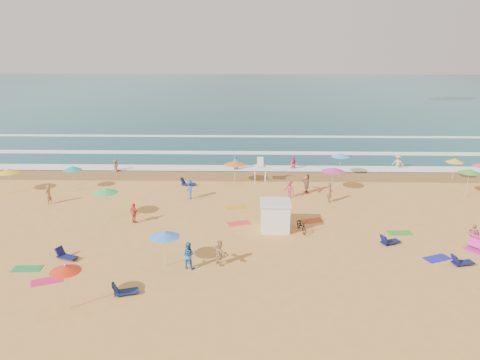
{
  "coord_description": "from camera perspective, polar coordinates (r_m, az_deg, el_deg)",
  "views": [
    {
      "loc": [
        1.35,
        -32.93,
        13.27
      ],
      "look_at": [
        0.47,
        6.0,
        1.5
      ],
      "focal_mm": 35.0,
      "sensor_mm": 36.0,
      "label": 1
    }
  ],
  "objects": [
    {
      "name": "lifeguard_stand",
      "position": [
        44.96,
        2.47,
        1.03
      ],
      "size": [
        1.2,
        1.2,
        2.1
      ],
      "primitive_type": null,
      "color": "white",
      "rests_on": "ground"
    },
    {
      "name": "bicycle",
      "position": [
        33.97,
        7.52,
        -5.44
      ],
      "size": [
        1.04,
        1.95,
        0.97
      ],
      "primitive_type": "imported",
      "rotation": [
        0.0,
        0.0,
        0.22
      ],
      "color": "black",
      "rests_on": "ground"
    },
    {
      "name": "wet_sand",
      "position": [
        47.35,
        -0.39,
        0.55
      ],
      "size": [
        220.0,
        220.0,
        0.0
      ],
      "primitive_type": "plane",
      "color": "olive",
      "rests_on": "ground"
    },
    {
      "name": "loungers",
      "position": [
        31.56,
        7.24,
        -7.85
      ],
      "size": [
        43.63,
        21.09,
        0.34
      ],
      "color": "#0E1C46",
      "rests_on": "ground"
    },
    {
      "name": "beach_umbrellas",
      "position": [
        37.58,
        1.56,
        -0.41
      ],
      "size": [
        48.62,
        26.23,
        0.66
      ],
      "color": "orange",
      "rests_on": "ground"
    },
    {
      "name": "towels",
      "position": [
        33.31,
        5.16,
        -6.7
      ],
      "size": [
        48.09,
        19.23,
        0.03
      ],
      "color": "#E71C54",
      "rests_on": "ground"
    },
    {
      "name": "ground",
      "position": [
        35.53,
        -0.98,
        -5.12
      ],
      "size": [
        220.0,
        220.0,
        0.0
      ],
      "primitive_type": "plane",
      "color": "gold",
      "rests_on": "ground"
    },
    {
      "name": "cabana",
      "position": [
        33.9,
        4.3,
        -4.45
      ],
      "size": [
        2.0,
        2.0,
        2.0
      ],
      "primitive_type": "cube",
      "color": "white",
      "rests_on": "ground"
    },
    {
      "name": "surf_foam",
      "position": [
        55.84,
        -0.13,
        3.18
      ],
      "size": [
        200.0,
        18.7,
        0.05
      ],
      "color": "white",
      "rests_on": "ground"
    },
    {
      "name": "cabana_roof",
      "position": [
        33.53,
        4.34,
        -2.76
      ],
      "size": [
        2.2,
        2.2,
        0.12
      ],
      "primitive_type": "cube",
      "color": "silver",
      "rests_on": "cabana"
    },
    {
      "name": "beachgoers",
      "position": [
        39.07,
        -0.52,
        -1.85
      ],
      "size": [
        38.83,
        23.9,
        2.01
      ],
      "color": "#2873BD",
      "rests_on": "ground"
    },
    {
      "name": "ocean",
      "position": [
        117.69,
        0.64,
        10.34
      ],
      "size": [
        220.0,
        140.0,
        0.18
      ],
      "primitive_type": "cube",
      "color": "#0C4756",
      "rests_on": "ground"
    }
  ]
}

